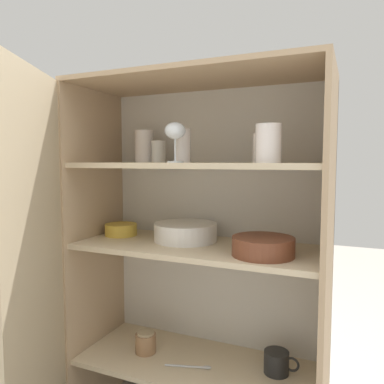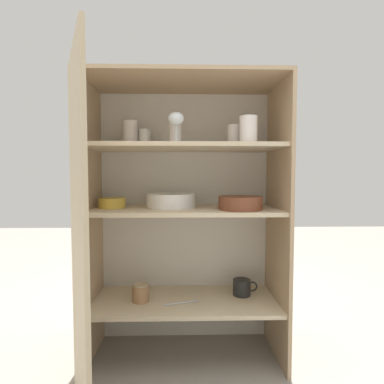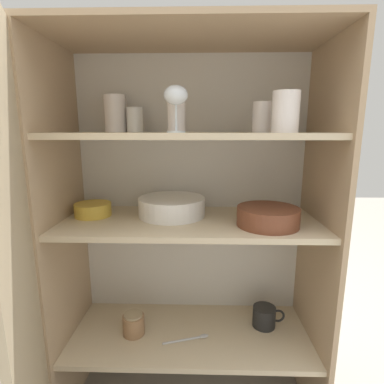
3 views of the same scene
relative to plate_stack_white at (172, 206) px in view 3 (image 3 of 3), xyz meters
The scene contains 20 objects.
cupboard_back_panel 0.20m from the plate_stack_white, 63.99° to the left, with size 0.97×0.02×1.39m, color silver.
cupboard_side_left 0.42m from the plate_stack_white, behind, with size 0.02×0.42×1.39m, color tan.
cupboard_side_right 0.56m from the plate_stack_white, ahead, with size 0.02×0.42×1.39m, color tan.
cupboard_top_panel 0.60m from the plate_stack_white, 36.10° to the right, with size 0.97×0.42×0.02m, color tan.
shelf_board_lower 0.53m from the plate_stack_white, 36.10° to the right, with size 0.94×0.38×0.02m, color beige.
shelf_board_middle 0.10m from the plate_stack_white, 36.10° to the right, with size 0.94×0.38×0.02m, color beige.
shelf_board_upper 0.29m from the plate_stack_white, 36.10° to the right, with size 0.94×0.38×0.02m, color beige.
cupboard_door 0.59m from the plate_stack_white, 122.87° to the right, with size 0.22×0.45×1.39m.
tumbler_glass_0 0.47m from the plate_stack_white, ahead, with size 0.08×0.08×0.10m.
tumbler_glass_1 0.36m from the plate_stack_white, 71.96° to the right, with size 0.06×0.06×0.13m.
tumbler_glass_2 0.35m from the plate_stack_white, 168.30° to the left, with size 0.06×0.06×0.09m.
tumbler_glass_3 0.53m from the plate_stack_white, 24.58° to the right, with size 0.08×0.08×0.12m.
tumbler_glass_4 0.41m from the plate_stack_white, 168.92° to the left, with size 0.08×0.08×0.14m.
wine_glass_0 0.42m from the plate_stack_white, 78.38° to the right, with size 0.07×0.07×0.14m.
plate_stack_white is the anchor object (origin of this frame).
mixing_bowl_large 0.36m from the plate_stack_white, 18.46° to the right, with size 0.21×0.21×0.06m.
serving_bowl_small 0.30m from the plate_stack_white, behind, with size 0.14×0.14×0.05m.
coffee_mug_primary 0.60m from the plate_stack_white, ahead, with size 0.13×0.09×0.08m.
storage_jar 0.49m from the plate_stack_white, 156.03° to the right, with size 0.09×0.09×0.09m.
serving_spoon 0.52m from the plate_stack_white, 53.64° to the right, with size 0.18×0.07×0.01m.
Camera 3 is at (0.04, -0.87, 1.10)m, focal length 28.00 mm.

